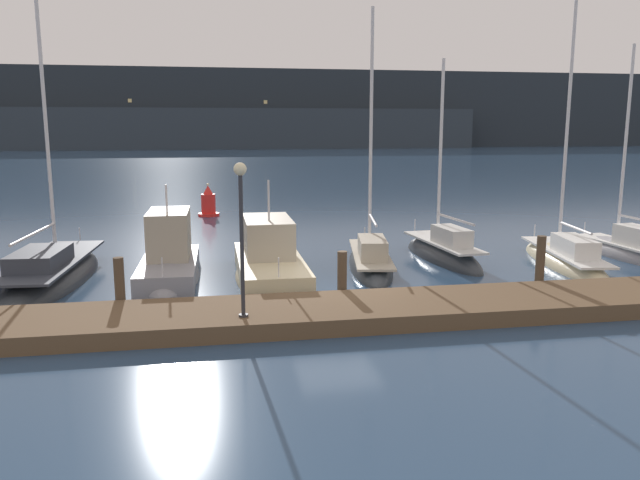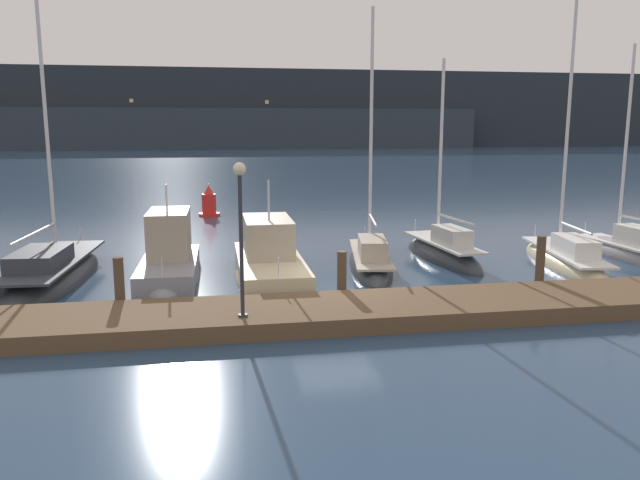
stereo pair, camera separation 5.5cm
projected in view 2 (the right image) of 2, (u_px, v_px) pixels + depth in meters
The scene contains 15 objects.
ground_plane at pixel (338, 297), 19.02m from camera, with size 400.00×400.00×0.00m, color navy.
dock at pixel (354, 311), 16.80m from camera, with size 31.78×2.80×0.45m, color brown.
mooring_pile_1 at pixel (119, 286), 17.24m from camera, with size 0.28×0.28×1.59m, color #4C3D2D.
mooring_pile_2 at pixel (342, 277), 18.30m from camera, with size 0.28×0.28×1.54m, color #4C3D2D.
mooring_pile_3 at pixel (540, 265), 19.33m from camera, with size 0.28×0.28×1.81m, color #4C3D2D.
sailboat_berth_2 at pixel (51, 277), 20.98m from camera, with size 2.89×8.36×12.90m.
motorboat_berth_3 at pixel (170, 266), 21.52m from camera, with size 2.10×5.94×3.89m.
motorboat_berth_4 at pixel (270, 266), 21.45m from camera, with size 2.38×6.81×3.84m.
sailboat_berth_5 at pixel (370, 263), 23.00m from camera, with size 2.65×6.76×9.89m.
sailboat_berth_6 at pixel (443, 256), 24.30m from camera, with size 1.91×6.07×8.36m.
sailboat_berth_7 at pixel (565, 261), 23.32m from camera, with size 2.66×7.18×10.71m.
sailboat_berth_8 at pixel (625, 253), 24.84m from camera, with size 1.81×5.59×8.92m.
channel_buoy at pixel (209, 204), 36.03m from camera, with size 1.22×1.22×1.90m.
dock_lamppost at pixel (241, 214), 15.13m from camera, with size 0.32×0.32×3.84m.
hillside_backdrop at pixel (215, 112), 146.72m from camera, with size 240.00×23.00×17.96m.
Camera 2 is at (-3.67, -18.02, 5.15)m, focal length 35.00 mm.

